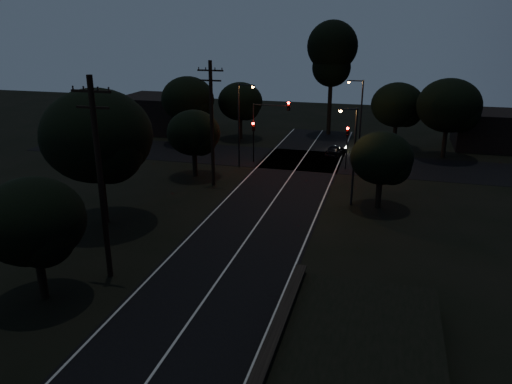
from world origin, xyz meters
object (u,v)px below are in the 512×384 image
Objects in this scene: signal_left at (253,134)px; streetlight_a at (241,120)px; car at (336,150)px; utility_pole_mid at (100,178)px; signal_right at (347,140)px; streetlight_b at (359,114)px; signal_mast at (270,120)px; streetlight_c at (352,150)px; utility_pole_far at (212,122)px; tall_pine at (332,53)px.

streetlight_a reaches higher than signal_left.
car is at bearing 31.27° from signal_left.
utility_pole_mid is 2.68× the size of signal_right.
streetlight_b is (10.61, 6.00, 0.00)m from streetlight_a.
utility_pole_mid is at bearing -112.99° from signal_right.
streetlight_c reaches higher than signal_mast.
streetlight_b is at bearing 80.00° from signal_right.
utility_pole_far is 1.31× the size of streetlight_a.
tall_pine is at bearing -65.45° from car.
utility_pole_far reaches higher than car.
tall_pine reaches higher than utility_pole_mid.
car is (2.10, -10.34, -9.25)m from tall_pine.
streetlight_c is (11.83, 15.00, -1.39)m from utility_pole_mid.
tall_pine is 2.19× the size of signal_mast.
signal_mast is 13.28m from streetlight_c.
signal_left is 9.20m from signal_right.
streetlight_a is 1.00× the size of streetlight_b.
signal_left is 2.77m from streetlight_a.
streetlight_b is at bearing -68.62° from tall_pine.
streetlight_c is 2.14× the size of car.
signal_mast is 1.78× the size of car.
signal_mast is 3.13m from streetlight_a.
utility_pole_far is 2.56× the size of signal_left.
streetlight_b is 2.28× the size of car.
tall_pine is at bearing 73.07° from utility_pole_far.
car is (6.01, 4.67, -3.74)m from signal_mast.
signal_left is (1.40, 7.99, -2.65)m from utility_pole_far.
utility_pole_far is at bearing 90.00° from utility_pole_mid.
streetlight_a is at bearing 51.47° from car.
streetlight_a reaches higher than signal_right.
utility_pole_mid is at bearing -91.73° from streetlight_a.
tall_pine is at bearing 75.38° from signal_mast.
signal_right is at bearing -100.00° from streetlight_b.
utility_pole_far is 16.34m from car.
signal_left is 0.51× the size of streetlight_a.
tall_pine is 3.89× the size of car.
tall_pine is at bearing 69.64° from streetlight_a.
utility_pole_far reaches higher than signal_left.
streetlight_c is 15.38m from car.
signal_mast is (3.09, 7.99, -1.15)m from utility_pole_far.
car is (9.10, 29.66, -5.14)m from utility_pole_mid.
tall_pine is 12.91m from streetlight_b.
utility_pole_mid is at bearing -90.00° from utility_pole_far.
signal_left is 0.55× the size of streetlight_c.
streetlight_b reaches higher than signal_mast.
tall_pine is 3.33× the size of signal_right.
signal_right is 10.18m from streetlight_c.
utility_pole_far reaches higher than streetlight_a.
signal_right is 7.66m from signal_mast.
signal_mast is (3.09, 24.99, -1.40)m from utility_pole_mid.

